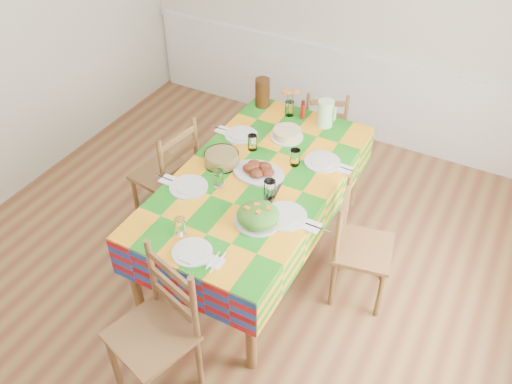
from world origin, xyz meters
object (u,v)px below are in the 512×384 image
green_pitcher (325,113)px  tea_pitcher (262,93)px  chair_left (169,175)px  chair_right (358,247)px  chair_far (324,131)px  meat_platter (259,171)px  chair_near (157,331)px  dining_table (257,186)px

green_pitcher → tea_pitcher: (-0.61, 0.03, 0.01)m
tea_pitcher → chair_left: bearing=-113.3°
tea_pitcher → chair_right: (1.27, -0.92, -0.47)m
tea_pitcher → chair_left: tea_pitcher is taller
tea_pitcher → chair_far: size_ratio=0.28×
meat_platter → chair_near: bearing=-89.3°
green_pitcher → chair_far: 0.67m
chair_far → meat_platter: bearing=67.2°
chair_far → chair_right: bearing=99.7°
meat_platter → green_pitcher: 0.87m
chair_near → chair_left: bearing=139.5°
dining_table → green_pitcher: 0.92m
tea_pitcher → chair_far: bearing=42.4°
meat_platter → dining_table: bearing=-84.5°
chair_far → chair_left: (-0.85, -1.33, 0.07)m
dining_table → chair_far: size_ratio=2.30×
green_pitcher → chair_near: (-0.16, -2.19, -0.40)m
tea_pitcher → chair_far: (0.45, 0.41, -0.49)m
green_pitcher → chair_far: size_ratio=0.25×
tea_pitcher → chair_near: bearing=-78.6°
tea_pitcher → chair_far: tea_pitcher is taller
chair_left → chair_right: 1.66m
dining_table → meat_platter: bearing=95.5°
chair_far → chair_left: 1.57m
meat_platter → chair_far: chair_far is taller
chair_left → meat_platter: bearing=100.1°
chair_left → dining_table: bearing=98.1°
chair_far → chair_right: size_ratio=0.94×
chair_far → chair_left: bearing=35.5°
green_pitcher → chair_near: chair_near is taller
meat_platter → tea_pitcher: bearing=116.2°
chair_left → chair_far: bearing=155.1°
chair_far → chair_right: (0.82, -1.33, 0.03)m
chair_left → chair_near: bearing=40.5°
chair_right → dining_table: bearing=78.1°
dining_table → tea_pitcher: bearing=115.6°
green_pitcher → chair_near: size_ratio=0.22×
dining_table → meat_platter: size_ratio=5.13×
chair_far → green_pitcher: bearing=87.2°
green_pitcher → chair_near: bearing=-94.1°
green_pitcher → chair_left: size_ratio=0.22×
dining_table → chair_left: (-0.83, -0.01, -0.21)m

